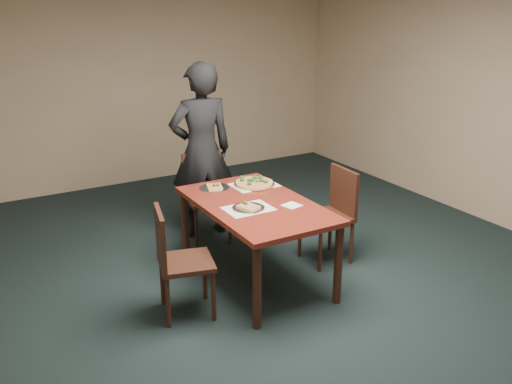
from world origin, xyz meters
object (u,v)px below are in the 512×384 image
chair_right (333,209)px  slice_plate_near (248,207)px  dining_table (256,213)px  diner (201,151)px  chair_far (205,191)px  chair_left (176,256)px  slice_plate_far (215,187)px  pizza_pan (254,183)px

chair_right → slice_plate_near: bearing=-81.3°
slice_plate_near → dining_table: bearing=35.4°
slice_plate_near → diner: bearing=82.3°
chair_far → chair_right: same height
dining_table → chair_far: 1.12m
chair_left → slice_plate_far: size_ratio=3.25×
dining_table → chair_left: 0.87m
chair_left → slice_plate_near: (0.71, 0.10, 0.25)m
diner → chair_right: bearing=130.0°
dining_table → slice_plate_far: size_ratio=5.36×
chair_right → pizza_pan: size_ratio=2.33×
slice_plate_near → slice_plate_far: bearing=91.2°
chair_left → diner: 1.72m
chair_left → chair_right: bearing=-69.1°
dining_table → slice_plate_near: size_ratio=5.36×
chair_right → slice_plate_near: chair_right is taller
dining_table → chair_right: size_ratio=1.65×
diner → slice_plate_near: diner is taller
chair_right → slice_plate_near: 1.03m
slice_plate_far → slice_plate_near: bearing=-88.8°
pizza_pan → slice_plate_near: (-0.36, -0.52, -0.01)m
chair_far → chair_left: size_ratio=1.00×
dining_table → pizza_pan: 0.50m
diner → slice_plate_far: diner is taller
slice_plate_near → chair_left: bearing=-172.3°
diner → dining_table: bearing=93.7°
dining_table → diner: 1.26m
chair_left → pizza_pan: bearing=-45.8°
chair_right → slice_plate_near: size_ratio=3.25×
slice_plate_near → slice_plate_far: slice_plate_near is taller
diner → slice_plate_near: (-0.18, -1.32, -0.16)m
diner → slice_plate_near: bearing=88.3°
chair_far → slice_plate_near: (-0.16, -1.20, 0.25)m
dining_table → diner: (0.05, 1.23, 0.27)m
pizza_pan → slice_plate_far: (-0.37, 0.10, -0.01)m
dining_table → slice_plate_far: 0.56m
diner → pizza_pan: diner is taller
chair_far → chair_left: 1.56m
dining_table → diner: bearing=87.7°
slice_plate_far → pizza_pan: bearing=-15.1°
chair_far → slice_plate_far: bearing=-97.7°
dining_table → slice_plate_far: (-0.14, 0.53, 0.10)m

